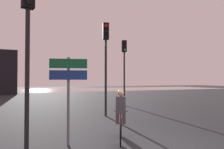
# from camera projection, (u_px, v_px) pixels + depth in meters

# --- Properties ---
(water_strip) EXTENTS (80.00, 16.00, 0.01)m
(water_strip) POSITION_uv_depth(u_px,v_px,m) (40.00, 90.00, 41.24)
(water_strip) COLOR #9E937F
(water_strip) RESTS_ON ground
(traffic_light_center) EXTENTS (0.37, 0.38, 5.00)m
(traffic_light_center) POSITION_uv_depth(u_px,v_px,m) (106.00, 52.00, 11.70)
(traffic_light_center) COLOR black
(traffic_light_center) RESTS_ON ground
(traffic_light_far_right) EXTENTS (0.34, 0.36, 4.96)m
(traffic_light_far_right) POSITION_uv_depth(u_px,v_px,m) (124.00, 61.00, 16.59)
(traffic_light_far_right) COLOR black
(traffic_light_far_right) RESTS_ON ground
(traffic_light_near_left) EXTENTS (0.36, 0.38, 4.76)m
(traffic_light_near_left) POSITION_uv_depth(u_px,v_px,m) (28.00, 29.00, 5.87)
(traffic_light_near_left) COLOR black
(traffic_light_near_left) RESTS_ON ground
(direction_sign_post) EXTENTS (1.07, 0.30, 2.60)m
(direction_sign_post) POSITION_uv_depth(u_px,v_px,m) (68.00, 84.00, 6.44)
(direction_sign_post) COLOR slate
(direction_sign_post) RESTS_ON ground
(cyclist) EXTENTS (0.82, 1.55, 1.62)m
(cyclist) POSITION_uv_depth(u_px,v_px,m) (121.00, 116.00, 6.76)
(cyclist) COLOR black
(cyclist) RESTS_ON ground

